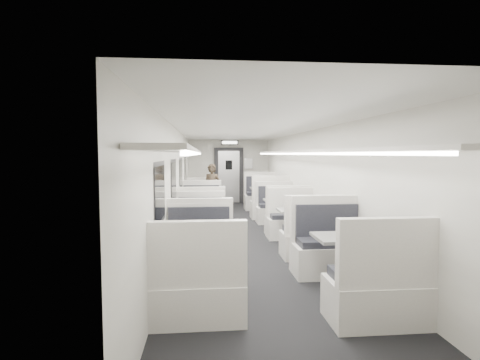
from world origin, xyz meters
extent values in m
cube|color=black|center=(0.00, 0.00, -0.06)|extent=(3.00, 12.00, 0.12)
cube|color=white|center=(0.00, 0.00, 2.46)|extent=(3.00, 12.00, 0.12)
cube|color=silver|center=(0.00, 6.06, 1.20)|extent=(3.00, 0.12, 2.40)
cube|color=silver|center=(0.00, -6.06, 1.20)|extent=(3.00, 0.12, 2.40)
cube|color=silver|center=(-1.56, 0.00, 1.20)|extent=(0.12, 12.00, 2.40)
cube|color=silver|center=(1.56, 0.00, 1.20)|extent=(0.12, 12.00, 2.40)
cube|color=beige|center=(-1.00, 2.73, 0.21)|extent=(0.99, 0.55, 0.42)
cube|color=black|center=(-1.00, 2.76, 0.47)|extent=(0.88, 0.44, 0.09)
cube|color=beige|center=(-1.00, 2.53, 0.75)|extent=(0.99, 0.11, 0.65)
cube|color=beige|center=(-1.00, 4.19, 0.21)|extent=(0.99, 0.55, 0.42)
cube|color=black|center=(-1.00, 4.16, 0.47)|extent=(0.88, 0.44, 0.09)
cube|color=beige|center=(-1.00, 4.39, 0.75)|extent=(0.99, 0.11, 0.65)
cylinder|color=#BDBCBF|center=(-1.00, 3.46, 0.32)|extent=(0.09, 0.09, 0.64)
cylinder|color=#BDBCBF|center=(-1.00, 3.46, 0.01)|extent=(0.34, 0.34, 0.03)
cube|color=gray|center=(-1.00, 3.46, 0.68)|extent=(0.82, 0.56, 0.04)
cube|color=beige|center=(-1.00, 0.11, 0.23)|extent=(1.07, 0.59, 0.45)
cube|color=black|center=(-1.00, 0.14, 0.50)|extent=(0.95, 0.47, 0.10)
cube|color=beige|center=(-1.00, -0.11, 0.81)|extent=(1.07, 0.12, 0.70)
cube|color=beige|center=(-1.00, 1.68, 0.23)|extent=(1.07, 0.59, 0.45)
cube|color=black|center=(-1.00, 1.65, 0.50)|extent=(0.95, 0.47, 0.10)
cube|color=beige|center=(-1.00, 1.90, 0.81)|extent=(1.07, 0.12, 0.70)
cylinder|color=#BDBCBF|center=(-1.00, 0.90, 0.35)|extent=(0.10, 0.10, 0.69)
cylinder|color=#BDBCBF|center=(-1.00, 0.90, 0.02)|extent=(0.36, 0.36, 0.03)
cube|color=gray|center=(-1.00, 0.90, 0.74)|extent=(0.89, 0.60, 0.04)
cube|color=beige|center=(-1.00, -2.06, 0.21)|extent=(1.01, 0.56, 0.43)
cube|color=black|center=(-1.00, -2.03, 0.47)|extent=(0.89, 0.45, 0.09)
cube|color=beige|center=(-1.00, -2.26, 0.76)|extent=(1.01, 0.11, 0.66)
cube|color=beige|center=(-1.00, -0.58, 0.21)|extent=(1.01, 0.56, 0.43)
cube|color=black|center=(-1.00, -0.60, 0.47)|extent=(0.89, 0.45, 0.09)
cube|color=beige|center=(-1.00, -0.37, 0.76)|extent=(1.01, 0.11, 0.66)
cylinder|color=#BDBCBF|center=(-1.00, -1.32, 0.33)|extent=(0.09, 0.09, 0.66)
cylinder|color=#BDBCBF|center=(-1.00, -1.32, 0.01)|extent=(0.34, 0.34, 0.03)
cube|color=gray|center=(-1.00, -1.32, 0.69)|extent=(0.84, 0.57, 0.04)
cube|color=beige|center=(-1.00, -4.05, 0.23)|extent=(1.07, 0.60, 0.46)
cube|color=black|center=(-1.00, -4.02, 0.51)|extent=(0.95, 0.48, 0.10)
cube|color=beige|center=(-1.00, -4.27, 0.81)|extent=(1.07, 0.12, 0.71)
cube|color=beige|center=(-1.00, -2.47, 0.23)|extent=(1.07, 0.60, 0.46)
cube|color=black|center=(-1.00, -2.50, 0.51)|extent=(0.95, 0.48, 0.10)
cube|color=beige|center=(-1.00, -2.25, 0.81)|extent=(1.07, 0.12, 0.71)
cylinder|color=#BDBCBF|center=(-1.00, -3.26, 0.35)|extent=(0.10, 0.10, 0.70)
cylinder|color=#BDBCBF|center=(-1.00, -3.26, 0.02)|extent=(0.36, 0.36, 0.03)
cube|color=gray|center=(-1.00, -3.26, 0.74)|extent=(0.89, 0.61, 0.04)
cube|color=beige|center=(1.00, 2.50, 0.24)|extent=(1.15, 0.64, 0.49)
cube|color=black|center=(1.00, 2.53, 0.54)|extent=(1.02, 0.51, 0.11)
cube|color=beige|center=(1.00, 2.27, 0.87)|extent=(1.15, 0.13, 0.76)
cube|color=beige|center=(1.00, 4.19, 0.24)|extent=(1.15, 0.64, 0.49)
cube|color=black|center=(1.00, 4.16, 0.54)|extent=(1.02, 0.51, 0.11)
cube|color=beige|center=(1.00, 4.43, 0.87)|extent=(1.15, 0.13, 0.76)
cylinder|color=#BDBCBF|center=(1.00, 3.35, 0.37)|extent=(0.11, 0.11, 0.75)
cylinder|color=#BDBCBF|center=(1.00, 3.35, 0.02)|extent=(0.39, 0.39, 0.03)
cube|color=gray|center=(1.00, 3.35, 0.79)|extent=(0.96, 0.65, 0.04)
cube|color=beige|center=(1.00, 0.21, 0.22)|extent=(1.03, 0.57, 0.44)
cube|color=black|center=(1.00, 0.24, 0.48)|extent=(0.91, 0.46, 0.10)
cube|color=beige|center=(1.00, 0.00, 0.78)|extent=(1.03, 0.12, 0.68)
cube|color=beige|center=(1.00, 1.72, 0.22)|extent=(1.03, 0.57, 0.44)
cube|color=black|center=(1.00, 1.69, 0.48)|extent=(0.91, 0.46, 0.10)
cube|color=beige|center=(1.00, 1.93, 0.78)|extent=(1.03, 0.12, 0.68)
cylinder|color=#BDBCBF|center=(1.00, 0.97, 0.33)|extent=(0.10, 0.10, 0.67)
cylinder|color=#BDBCBF|center=(1.00, 0.97, 0.01)|extent=(0.35, 0.35, 0.03)
cube|color=gray|center=(1.00, 0.97, 0.71)|extent=(0.85, 0.58, 0.04)
cube|color=beige|center=(1.00, -1.66, 0.23)|extent=(1.06, 0.59, 0.45)
cube|color=black|center=(1.00, -1.63, 0.50)|extent=(0.94, 0.47, 0.10)
cube|color=beige|center=(1.00, -1.87, 0.80)|extent=(1.06, 0.12, 0.70)
cube|color=beige|center=(1.00, -0.09, 0.23)|extent=(1.06, 0.59, 0.45)
cube|color=black|center=(1.00, -0.12, 0.50)|extent=(0.94, 0.47, 0.10)
cube|color=beige|center=(1.00, 0.12, 0.80)|extent=(1.06, 0.12, 0.70)
cylinder|color=#BDBCBF|center=(1.00, -0.87, 0.35)|extent=(0.10, 0.10, 0.69)
cylinder|color=#BDBCBF|center=(1.00, -0.87, 0.02)|extent=(0.36, 0.36, 0.03)
cube|color=gray|center=(1.00, -0.87, 0.73)|extent=(0.88, 0.60, 0.04)
cube|color=beige|center=(1.00, -4.29, 0.24)|extent=(1.11, 0.62, 0.47)
cube|color=black|center=(1.00, -4.26, 0.53)|extent=(0.99, 0.49, 0.11)
cube|color=beige|center=(1.00, -4.52, 0.84)|extent=(1.11, 0.13, 0.74)
cube|color=beige|center=(1.00, -2.65, 0.24)|extent=(1.11, 0.62, 0.47)
cube|color=black|center=(1.00, -2.68, 0.53)|extent=(0.99, 0.49, 0.11)
cube|color=beige|center=(1.00, -2.42, 0.84)|extent=(1.11, 0.13, 0.74)
cylinder|color=#BDBCBF|center=(1.00, -3.47, 0.36)|extent=(0.11, 0.11, 0.73)
cylinder|color=#BDBCBF|center=(1.00, -3.47, 0.02)|extent=(0.38, 0.38, 0.03)
cube|color=gray|center=(1.00, -3.47, 0.77)|extent=(0.92, 0.63, 0.04)
imported|color=black|center=(-0.69, 3.43, 0.78)|extent=(0.67, 0.57, 1.56)
cube|color=black|center=(-1.49, 3.40, 1.35)|extent=(0.02, 1.18, 0.84)
cube|color=black|center=(-1.49, 1.20, 1.35)|extent=(0.02, 1.18, 0.84)
cube|color=black|center=(-1.49, -1.00, 1.35)|extent=(0.02, 1.18, 0.84)
cube|color=black|center=(-1.49, -3.20, 1.35)|extent=(0.02, 1.18, 0.84)
cube|color=beige|center=(-1.26, -0.30, 1.92)|extent=(0.46, 10.40, 0.05)
cube|color=white|center=(-1.06, -0.30, 1.87)|extent=(0.05, 10.20, 0.04)
cube|color=beige|center=(1.26, -0.30, 1.92)|extent=(0.46, 10.40, 0.05)
cube|color=white|center=(1.06, -0.30, 1.87)|extent=(0.05, 10.20, 0.04)
cube|color=black|center=(0.00, 5.94, 1.05)|extent=(1.10, 0.10, 2.10)
cube|color=#BDBCBF|center=(0.00, 5.91, 1.00)|extent=(0.80, 0.05, 1.95)
cube|color=black|center=(0.00, 5.87, 1.45)|extent=(0.25, 0.02, 0.35)
cube|color=black|center=(0.00, 5.45, 2.28)|extent=(0.62, 0.10, 0.16)
cube|color=silver|center=(0.00, 5.39, 2.28)|extent=(0.54, 0.02, 0.10)
cube|color=white|center=(0.75, 5.92, 1.50)|extent=(0.32, 0.02, 0.40)
camera|label=1|loc=(-0.90, -8.17, 1.87)|focal=28.00mm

